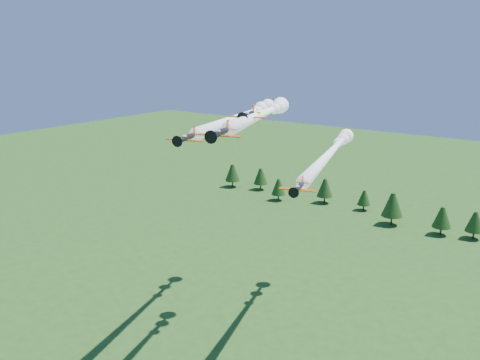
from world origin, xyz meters
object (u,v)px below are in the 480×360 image
Objects in this scene: plane_left at (243,116)px; plane_right at (332,151)px; plane_lead at (264,113)px; plane_slot at (248,115)px.

plane_right is (19.98, 6.87, -7.16)m from plane_left.
plane_lead is 9.67m from plane_slot.
plane_left is 6.50× the size of plane_slot.
plane_lead is at bearing 85.58° from plane_slot.
plane_right is at bearing 49.10° from plane_lead.
plane_lead reaches higher than plane_left.
plane_left is (-12.44, 10.09, -2.69)m from plane_lead.
plane_slot reaches higher than plane_lead.
plane_slot is at bearing -92.25° from plane_lead.
plane_lead reaches higher than plane_right.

